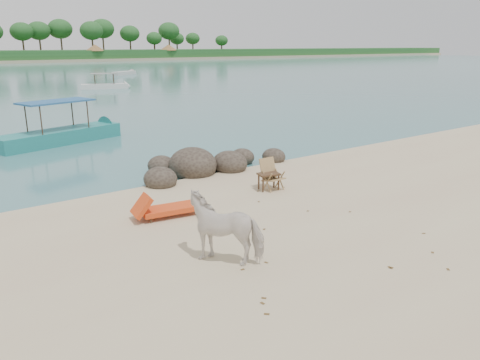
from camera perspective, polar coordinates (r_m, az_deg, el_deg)
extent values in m
ellipsoid|color=#2F261F|center=(16.28, -9.68, 0.00)|extent=(1.13, 1.25, 0.85)
ellipsoid|color=#2F261F|center=(17.61, -5.77, 1.76)|extent=(1.75, 1.93, 1.31)
ellipsoid|color=#2F261F|center=(18.03, -1.28, 1.93)|extent=(1.32, 1.45, 0.99)
ellipsoid|color=#2F261F|center=(19.35, 0.30, 2.73)|extent=(0.95, 1.05, 0.71)
ellipsoid|color=#2F261F|center=(19.48, 4.13, 2.77)|extent=(0.94, 1.03, 0.70)
ellipsoid|color=#2F261F|center=(18.14, -9.54, 1.64)|extent=(1.04, 1.15, 0.78)
ellipsoid|color=#2F261F|center=(19.05, -5.51, 2.38)|extent=(0.85, 0.94, 0.64)
imported|color=silver|center=(10.45, -1.69, -5.81)|extent=(1.79, 1.90, 1.52)
plane|color=brown|center=(12.30, 2.96, -6.14)|extent=(0.14, 0.14, 0.00)
plane|color=brown|center=(10.53, 3.21, -10.15)|extent=(0.12, 0.12, 0.00)
plane|color=brown|center=(10.79, 17.98, -10.29)|extent=(0.13, 0.13, 0.00)
plane|color=brown|center=(8.73, 3.28, -16.16)|extent=(0.14, 0.14, 0.00)
plane|color=brown|center=(13.88, 13.25, -3.91)|extent=(0.12, 0.12, 0.00)
plane|color=brown|center=(10.80, 17.74, -10.23)|extent=(0.14, 0.14, 0.00)
plane|color=brown|center=(12.91, 21.48, -6.19)|extent=(0.13, 0.13, 0.00)
plane|color=brown|center=(10.21, 0.32, -10.99)|extent=(0.11, 0.11, 0.00)
plane|color=brown|center=(11.15, 24.01, -10.05)|extent=(0.14, 0.14, 0.00)
plane|color=brown|center=(11.86, 22.40, -8.29)|extent=(0.14, 0.14, 0.00)
plane|color=brown|center=(15.88, 5.30, -0.97)|extent=(0.14, 0.14, 0.00)
plane|color=brown|center=(14.38, 2.30, -2.76)|extent=(0.13, 0.13, 0.00)
plane|color=brown|center=(9.03, 2.75, -14.93)|extent=(0.11, 0.11, 0.00)
plane|color=brown|center=(9.20, 2.92, -14.33)|extent=(0.14, 0.14, 0.00)
plane|color=brown|center=(15.39, 2.20, -1.48)|extent=(0.13, 0.13, 0.00)
plane|color=brown|center=(13.61, -5.65, -3.94)|extent=(0.11, 0.11, 0.00)
plane|color=brown|center=(13.71, 8.28, -3.88)|extent=(0.13, 0.13, 0.00)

